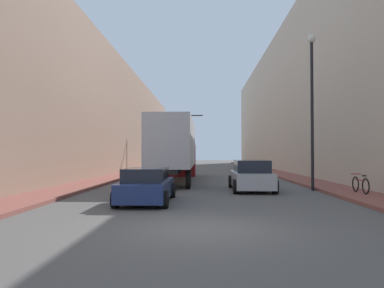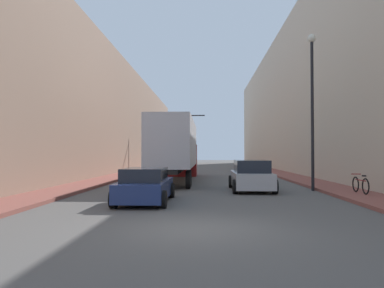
{
  "view_description": "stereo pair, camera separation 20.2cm",
  "coord_description": "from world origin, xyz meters",
  "px_view_note": "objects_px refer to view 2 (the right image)",
  "views": [
    {
      "loc": [
        0.04,
        -9.71,
        1.96
      ],
      "look_at": [
        -0.58,
        10.82,
        2.47
      ],
      "focal_mm": 35.0,
      "sensor_mm": 36.0,
      "label": 1
    },
    {
      "loc": [
        0.24,
        -9.7,
        1.96
      ],
      "look_at": [
        -0.58,
        10.82,
        2.47
      ],
      "focal_mm": 35.0,
      "sensor_mm": 36.0,
      "label": 2
    }
  ],
  "objects_px": {
    "street_lamp": "(312,93)",
    "suv_car": "(251,176)",
    "semi_truck": "(176,148)",
    "sedan_car": "(145,186)",
    "parked_bicycle": "(360,185)",
    "traffic_signal_gantry": "(167,131)"
  },
  "relations": [
    {
      "from": "semi_truck",
      "to": "suv_car",
      "type": "bearing_deg",
      "value": -56.5
    },
    {
      "from": "suv_car",
      "to": "traffic_signal_gantry",
      "type": "xyz_separation_m",
      "value": [
        -7.03,
        23.74,
        3.82
      ]
    },
    {
      "from": "parked_bicycle",
      "to": "street_lamp",
      "type": "bearing_deg",
      "value": 119.24
    },
    {
      "from": "sedan_car",
      "to": "traffic_signal_gantry",
      "type": "relative_size",
      "value": 0.67
    },
    {
      "from": "traffic_signal_gantry",
      "to": "street_lamp",
      "type": "xyz_separation_m",
      "value": [
        10.26,
        -23.65,
        0.58
      ]
    },
    {
      "from": "traffic_signal_gantry",
      "to": "suv_car",
      "type": "bearing_deg",
      "value": -73.51
    },
    {
      "from": "sedan_car",
      "to": "traffic_signal_gantry",
      "type": "distance_m",
      "value": 28.94
    },
    {
      "from": "semi_truck",
      "to": "parked_bicycle",
      "type": "xyz_separation_m",
      "value": [
        9.14,
        -9.23,
        -1.8
      ]
    },
    {
      "from": "traffic_signal_gantry",
      "to": "parked_bicycle",
      "type": "relative_size",
      "value": 3.66
    },
    {
      "from": "street_lamp",
      "to": "parked_bicycle",
      "type": "bearing_deg",
      "value": -60.76
    },
    {
      "from": "semi_truck",
      "to": "parked_bicycle",
      "type": "distance_m",
      "value": 13.12
    },
    {
      "from": "sedan_car",
      "to": "parked_bicycle",
      "type": "xyz_separation_m",
      "value": [
        9.43,
        2.39,
        -0.13
      ]
    },
    {
      "from": "semi_truck",
      "to": "suv_car",
      "type": "xyz_separation_m",
      "value": [
        4.49,
        -6.78,
        -1.57
      ]
    },
    {
      "from": "semi_truck",
      "to": "street_lamp",
      "type": "bearing_deg",
      "value": -40.91
    },
    {
      "from": "semi_truck",
      "to": "sedan_car",
      "type": "distance_m",
      "value": 11.74
    },
    {
      "from": "suv_car",
      "to": "traffic_signal_gantry",
      "type": "bearing_deg",
      "value": 106.49
    },
    {
      "from": "street_lamp",
      "to": "suv_car",
      "type": "bearing_deg",
      "value": -178.33
    },
    {
      "from": "traffic_signal_gantry",
      "to": "sedan_car",
      "type": "bearing_deg",
      "value": -85.5
    },
    {
      "from": "semi_truck",
      "to": "sedan_car",
      "type": "bearing_deg",
      "value": -91.43
    },
    {
      "from": "street_lamp",
      "to": "traffic_signal_gantry",
      "type": "bearing_deg",
      "value": 113.44
    },
    {
      "from": "parked_bicycle",
      "to": "semi_truck",
      "type": "bearing_deg",
      "value": 134.71
    },
    {
      "from": "semi_truck",
      "to": "traffic_signal_gantry",
      "type": "relative_size",
      "value": 2.15
    }
  ]
}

